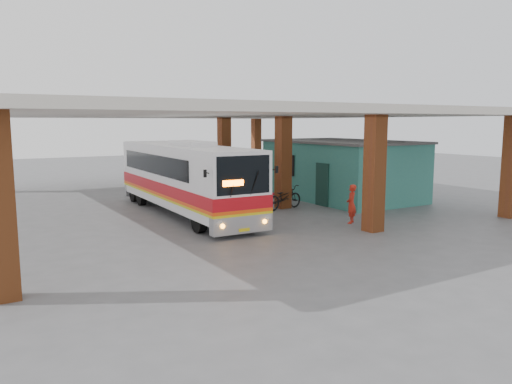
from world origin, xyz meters
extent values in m
plane|color=#515154|center=(0.00, 0.00, 0.00)|extent=(90.00, 90.00, 0.00)
cube|color=#9A4B21|center=(3.00, -3.00, 2.17)|extent=(0.60, 0.60, 4.35)
cube|color=#9A4B21|center=(3.00, 3.00, 2.17)|extent=(0.60, 0.60, 4.35)
cube|color=#9A4B21|center=(3.00, 9.00, 2.17)|extent=(0.60, 0.60, 4.35)
cube|color=#9A4B21|center=(-9.50, -4.00, 2.17)|extent=(0.60, 0.60, 4.35)
cube|color=#9A4B21|center=(10.00, -4.00, 2.17)|extent=(0.60, 0.60, 4.35)
cube|color=#9A4B21|center=(10.00, 17.00, 2.17)|extent=(0.60, 0.60, 4.35)
cube|color=beige|center=(0.50, 6.50, 4.50)|extent=(21.00, 23.00, 0.30)
cube|color=#2E736D|center=(7.50, 4.00, 1.50)|extent=(5.00, 8.00, 3.00)
cube|color=#4B4B4B|center=(7.50, 4.00, 3.05)|extent=(5.20, 8.20, 0.12)
cube|color=#12342C|center=(4.98, 2.50, 1.05)|extent=(0.08, 0.95, 2.10)
cube|color=black|center=(4.98, 5.50, 1.80)|extent=(0.08, 1.20, 1.00)
cube|color=black|center=(4.95, 5.50, 1.80)|extent=(0.04, 1.30, 1.10)
cube|color=white|center=(-1.63, 4.02, 1.77)|extent=(2.62, 11.23, 2.61)
cube|color=white|center=(-1.65, 3.09, 3.16)|extent=(1.19, 2.82, 0.23)
cube|color=gray|center=(-1.77, -1.39, 0.51)|extent=(2.36, 0.43, 0.65)
cube|color=#B90C15|center=(-1.63, 4.02, 1.26)|extent=(2.66, 11.23, 0.47)
cube|color=#EF4B0D|center=(-1.63, 4.02, 0.96)|extent=(2.66, 11.23, 0.12)
cube|color=yellow|center=(-1.63, 4.02, 0.86)|extent=(2.66, 11.23, 0.09)
cube|color=black|center=(-1.77, -1.52, 2.25)|extent=(2.08, 0.15, 1.35)
cube|color=black|center=(-2.78, 4.80, 2.23)|extent=(0.27, 8.38, 0.84)
cube|color=black|center=(-0.43, 4.73, 2.23)|extent=(0.27, 8.38, 0.84)
cube|color=#FF5905|center=(-2.19, -1.57, 2.00)|extent=(0.79, 0.07, 0.20)
sphere|color=orange|center=(-2.61, -1.57, 0.54)|extent=(0.17, 0.17, 0.17)
sphere|color=orange|center=(-0.94, -1.61, 0.54)|extent=(0.17, 0.17, 0.17)
cube|color=yellow|center=(-1.77, -1.60, 0.33)|extent=(0.42, 0.04, 0.11)
cylinder|color=black|center=(-2.71, 0.14, 0.47)|extent=(0.32, 0.94, 0.93)
cylinder|color=black|center=(-0.75, 0.09, 0.47)|extent=(0.32, 0.94, 0.93)
cylinder|color=black|center=(-2.52, 7.30, 0.47)|extent=(0.32, 0.94, 0.93)
cylinder|color=black|center=(-0.56, 7.25, 0.47)|extent=(0.32, 0.94, 0.93)
cylinder|color=black|center=(-2.49, 8.51, 0.47)|extent=(0.32, 0.94, 0.93)
cylinder|color=black|center=(-0.53, 8.46, 0.47)|extent=(0.32, 0.94, 0.93)
imported|color=black|center=(2.86, 2.69, 0.57)|extent=(2.25, 1.14, 1.13)
imported|color=red|center=(3.31, -1.45, 0.79)|extent=(0.69, 0.65, 1.58)
cube|color=red|center=(4.44, 5.89, 0.23)|extent=(0.46, 0.46, 0.06)
cube|color=red|center=(4.63, 5.88, 0.51)|extent=(0.08, 0.43, 0.61)
cylinder|color=black|center=(4.26, 5.73, 0.10)|extent=(0.03, 0.03, 0.20)
cylinder|color=black|center=(4.60, 5.71, 0.10)|extent=(0.03, 0.03, 0.20)
cylinder|color=black|center=(4.29, 6.08, 0.10)|extent=(0.03, 0.03, 0.20)
cylinder|color=black|center=(4.63, 6.05, 0.10)|extent=(0.03, 0.03, 0.20)
camera|label=1|loc=(-10.31, -16.46, 4.06)|focal=35.00mm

